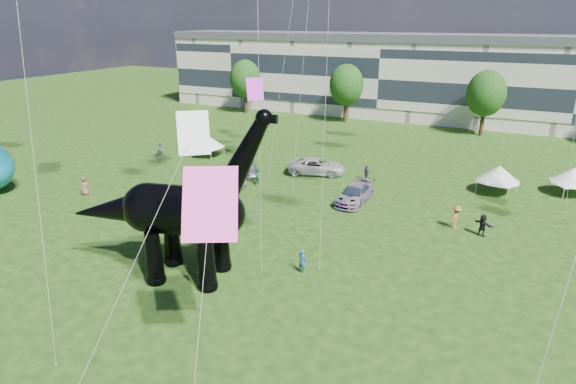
% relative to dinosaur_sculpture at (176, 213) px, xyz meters
% --- Properties ---
extents(ground, '(220.00, 220.00, 0.00)m').
position_rel_dinosaur_sculpture_xyz_m(ground, '(5.11, -3.50, -4.25)').
color(ground, '#16330C').
rests_on(ground, ground).
extents(terrace_row, '(78.00, 11.00, 12.00)m').
position_rel_dinosaur_sculpture_xyz_m(terrace_row, '(-2.89, 58.50, 1.75)').
color(terrace_row, beige).
rests_on(terrace_row, ground).
extents(tree_far_left, '(5.20, 5.20, 9.44)m').
position_rel_dinosaur_sculpture_xyz_m(tree_far_left, '(-24.89, 49.50, 2.05)').
color(tree_far_left, '#382314').
rests_on(tree_far_left, ground).
extents(tree_mid_left, '(5.20, 5.20, 9.44)m').
position_rel_dinosaur_sculpture_xyz_m(tree_mid_left, '(-6.89, 49.50, 2.05)').
color(tree_mid_left, '#382314').
rests_on(tree_mid_left, ground).
extents(tree_mid_right, '(5.20, 5.20, 9.44)m').
position_rel_dinosaur_sculpture_xyz_m(tree_mid_right, '(13.11, 49.50, 2.05)').
color(tree_mid_right, '#382314').
rests_on(tree_mid_right, ground).
extents(dinosaur_sculpture, '(13.77, 5.34, 11.24)m').
position_rel_dinosaur_sculpture_xyz_m(dinosaur_sculpture, '(0.00, 0.00, 0.00)').
color(dinosaur_sculpture, black).
rests_on(dinosaur_sculpture, ground).
extents(car_silver, '(3.51, 4.36, 1.39)m').
position_rel_dinosaur_sculpture_xyz_m(car_silver, '(-6.70, 19.75, -3.55)').
color(car_silver, '#B4B3B8').
rests_on(car_silver, ground).
extents(car_grey, '(4.77, 2.22, 1.51)m').
position_rel_dinosaur_sculpture_xyz_m(car_grey, '(-7.01, 15.30, -3.49)').
color(car_grey, slate).
rests_on(car_grey, ground).
extents(car_white, '(6.52, 4.38, 1.66)m').
position_rel_dinosaur_sculpture_xyz_m(car_white, '(-0.48, 23.19, -3.42)').
color(car_white, silver).
rests_on(car_white, ground).
extents(car_dark, '(2.32, 5.48, 1.58)m').
position_rel_dinosaur_sculpture_xyz_m(car_dark, '(5.76, 17.06, -3.46)').
color(car_dark, '#595960').
rests_on(car_dark, ground).
extents(gazebo_near, '(4.97, 4.97, 2.62)m').
position_rel_dinosaur_sculpture_xyz_m(gazebo_near, '(23.09, 27.86, -2.41)').
color(gazebo_near, white).
rests_on(gazebo_near, ground).
extents(gazebo_far, '(4.65, 4.65, 2.64)m').
position_rel_dinosaur_sculpture_xyz_m(gazebo_far, '(16.88, 25.37, -2.39)').
color(gazebo_far, silver).
rests_on(gazebo_far, ground).
extents(gazebo_left, '(3.81, 3.81, 2.62)m').
position_rel_dinosaur_sculpture_xyz_m(gazebo_left, '(-14.72, 23.80, -2.41)').
color(gazebo_left, white).
rests_on(gazebo_left, ground).
extents(visitors, '(51.42, 45.81, 1.89)m').
position_rel_dinosaur_sculpture_xyz_m(visitors, '(3.49, 10.68, -3.35)').
color(visitors, brown).
rests_on(visitors, ground).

